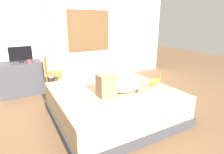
% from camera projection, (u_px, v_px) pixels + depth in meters
% --- Properties ---
extents(ground_plane, '(16.00, 16.00, 0.00)m').
position_uv_depth(ground_plane, '(105.00, 116.00, 3.27)').
color(ground_plane, brown).
extents(back_wall_with_window, '(6.40, 0.14, 2.90)m').
position_uv_depth(back_wall_with_window, '(65.00, 28.00, 4.77)').
color(back_wall_with_window, silver).
rests_on(back_wall_with_window, ground).
extents(bed, '(1.96, 1.90, 0.50)m').
position_uv_depth(bed, '(113.00, 103.00, 3.19)').
color(bed, '#38383D').
rests_on(bed, ground).
extents(person_lying, '(0.94, 0.29, 0.34)m').
position_uv_depth(person_lying, '(122.00, 86.00, 2.93)').
color(person_lying, '#CCB299').
rests_on(person_lying, bed).
extents(cat, '(0.36, 0.12, 0.21)m').
position_uv_depth(cat, '(153.00, 82.00, 3.29)').
color(cat, '#C67A2D').
rests_on(cat, bed).
extents(desk, '(0.90, 0.56, 0.74)m').
position_uv_depth(desk, '(22.00, 78.00, 4.19)').
color(desk, '#38383D').
rests_on(desk, ground).
extents(tv_monitor, '(0.48, 0.10, 0.35)m').
position_uv_depth(tv_monitor, '(21.00, 54.00, 4.05)').
color(tv_monitor, black).
rests_on(tv_monitor, desk).
extents(cup, '(0.07, 0.07, 0.08)m').
position_uv_depth(cup, '(29.00, 62.00, 3.99)').
color(cup, '#B23D38').
rests_on(cup, desk).
extents(chair_by_desk, '(0.47, 0.47, 0.86)m').
position_uv_depth(chair_by_desk, '(50.00, 72.00, 4.21)').
color(chair_by_desk, brown).
rests_on(chair_by_desk, ground).
extents(curtain_left, '(0.44, 0.06, 2.51)m').
position_uv_depth(curtain_left, '(59.00, 36.00, 4.63)').
color(curtain_left, '#ADCC75').
rests_on(curtain_left, ground).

